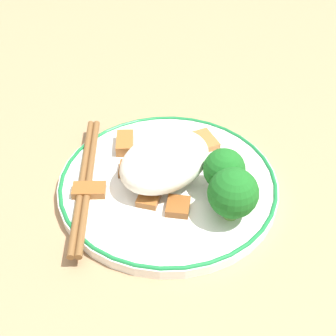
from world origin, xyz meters
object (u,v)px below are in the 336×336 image
object	(u,v)px
plate	(168,184)
broccoli_back_center	(224,170)
chopsticks	(86,180)
broccoli_back_left	(233,193)

from	to	relation	value
plate	broccoli_back_center	bearing A→B (deg)	-56.05
plate	chopsticks	xyz separation A→B (m)	(-0.07, 0.06, 0.01)
broccoli_back_left	chopsticks	world-z (taller)	broccoli_back_left
plate	chopsticks	bearing A→B (deg)	140.59
plate	broccoli_back_center	world-z (taller)	broccoli_back_center
broccoli_back_left	plate	bearing A→B (deg)	99.24
broccoli_back_center	chopsticks	bearing A→B (deg)	133.94
broccoli_back_center	chopsticks	distance (m)	0.16
plate	broccoli_back_center	xyz separation A→B (m)	(0.04, -0.05, 0.04)
broccoli_back_left	broccoli_back_center	xyz separation A→B (m)	(0.02, 0.03, -0.00)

